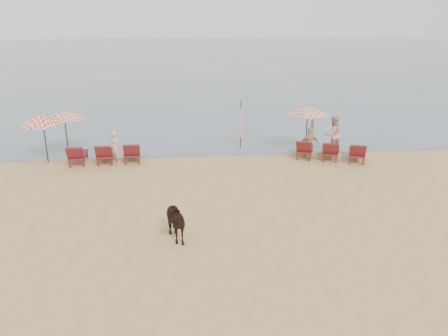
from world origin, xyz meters
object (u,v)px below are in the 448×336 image
object	(u,v)px
umbrella_closed_left	(241,120)
umbrella_closed_right	(312,125)
umbrella_open_left_a	(64,114)
umbrella_open_right	(308,110)
beachgoer_left	(116,147)
lounger_cluster_right	(331,150)
beachgoer_right_a	(333,134)
umbrella_open_left_b	(42,118)
lounger_cluster_left	(105,153)
beachgoer_right_b	(309,144)
cow	(172,221)

from	to	relation	value
umbrella_closed_left	umbrella_closed_right	distance (m)	3.60
umbrella_open_left_a	umbrella_closed_right	distance (m)	11.98
umbrella_open_right	beachgoer_left	distance (m)	9.26
lounger_cluster_right	umbrella_open_left_a	world-z (taller)	umbrella_open_left_a
lounger_cluster_right	umbrella_open_left_a	bearing A→B (deg)	-166.81
beachgoer_left	beachgoer_right_a	xyz separation A→B (m)	(10.50, 0.75, 0.17)
umbrella_open_right	umbrella_closed_left	world-z (taller)	umbrella_open_right
umbrella_closed_right	beachgoer_left	size ratio (longest dim) A/B	1.46
umbrella_open_left_b	umbrella_closed_right	distance (m)	12.75
lounger_cluster_left	lounger_cluster_right	world-z (taller)	lounger_cluster_left
lounger_cluster_right	beachgoer_right_b	xyz separation A→B (m)	(-1.00, 0.17, 0.29)
umbrella_closed_left	cow	xyz separation A→B (m)	(-3.34, -9.67, -0.88)
umbrella_open_left_b	umbrella_closed_right	bearing A→B (deg)	-3.21
beachgoer_right_b	beachgoer_left	bearing A→B (deg)	-4.77
umbrella_closed_right	beachgoer_right_b	bearing A→B (deg)	-110.26
lounger_cluster_left	umbrella_closed_left	size ratio (longest dim) A/B	1.36
beachgoer_left	umbrella_open_right	bearing A→B (deg)	-142.34
lounger_cluster_right	lounger_cluster_left	bearing A→B (deg)	-162.18
lounger_cluster_right	umbrella_closed_left	size ratio (longest dim) A/B	1.46
umbrella_open_right	umbrella_closed_left	distance (m)	3.43
lounger_cluster_left	cow	xyz separation A→B (m)	(3.22, -7.77, 0.14)
lounger_cluster_right	beachgoer_right_b	bearing A→B (deg)	-168.81
beachgoer_left	beachgoer_right_b	size ratio (longest dim) A/B	1.01
lounger_cluster_left	umbrella_open_right	bearing A→B (deg)	-1.38
umbrella_open_left_a	beachgoer_right_b	world-z (taller)	umbrella_open_left_a
umbrella_open_right	beachgoer_right_a	bearing A→B (deg)	19.62
beachgoer_right_a	umbrella_closed_left	bearing A→B (deg)	-33.06
lounger_cluster_right	cow	distance (m)	10.31
lounger_cluster_left	beachgoer_left	world-z (taller)	beachgoer_left
lounger_cluster_left	umbrella_closed_left	bearing A→B (deg)	11.47
lounger_cluster_left	beachgoer_left	bearing A→B (deg)	-15.37
umbrella_open_right	beachgoer_right_b	bearing A→B (deg)	-79.66
lounger_cluster_right	umbrella_open_left_b	xyz separation A→B (m)	(-13.24, 0.85, 1.63)
lounger_cluster_left	beachgoer_left	size ratio (longest dim) A/B	2.16
lounger_cluster_right	beachgoer_left	bearing A→B (deg)	-161.76
umbrella_closed_right	cow	xyz separation A→B (m)	(-6.81, -8.71, -0.76)
beachgoer_right_b	lounger_cluster_right	bearing A→B (deg)	167.40
beachgoer_right_a	beachgoer_left	bearing A→B (deg)	-13.26
cow	beachgoer_right_b	world-z (taller)	beachgoer_right_b
umbrella_closed_left	beachgoer_right_b	bearing A→B (deg)	-36.97
lounger_cluster_left	umbrella_closed_right	xyz separation A→B (m)	(10.03, 0.94, 0.90)
lounger_cluster_right	cow	xyz separation A→B (m)	(-7.33, -7.26, 0.15)
umbrella_open_left_b	beachgoer_right_a	distance (m)	13.77
umbrella_open_left_b	lounger_cluster_left	bearing A→B (deg)	-13.16
umbrella_closed_right	beachgoer_left	distance (m)	9.59
umbrella_open_left_a	umbrella_closed_right	bearing A→B (deg)	11.11
beachgoer_left	lounger_cluster_left	bearing A→B (deg)	22.87
beachgoer_right_a	umbrella_open_left_a	bearing A→B (deg)	-19.37
umbrella_open_left_a	beachgoer_left	distance (m)	3.04
umbrella_open_right	beachgoer_left	world-z (taller)	umbrella_open_right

